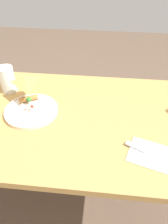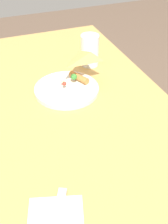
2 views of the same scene
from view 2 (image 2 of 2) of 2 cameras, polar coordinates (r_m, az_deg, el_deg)
name	(u,v)px [view 2 (image 2 of 2)]	position (r m, az deg, el deg)	size (l,w,h in m)	color
ground_plane	(76,223)	(1.48, -1.56, -21.65)	(6.00, 6.00, 0.00)	brown
dining_table	(73,130)	(1.00, -2.15, -3.77)	(1.28, 0.67, 0.72)	tan
plate_pizza	(67,88)	(1.00, -3.48, 4.97)	(0.23, 0.23, 0.05)	silver
milk_glass	(90,52)	(1.15, 1.18, 12.12)	(0.07, 0.07, 0.13)	white
butter_knife	(56,223)	(0.65, -5.65, -21.51)	(0.18, 0.11, 0.01)	#B2B2B7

